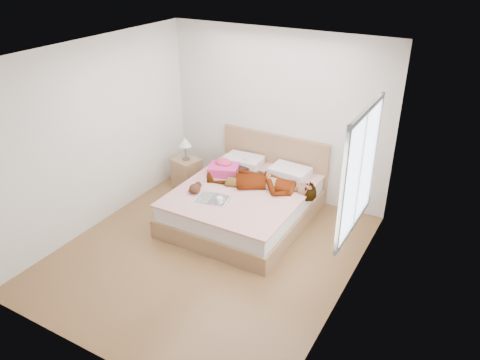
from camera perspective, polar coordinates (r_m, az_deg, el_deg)
The scene contains 11 objects.
ground at distance 6.29m, azimuth -3.87°, elevation -8.79°, with size 4.00×4.00×0.00m, color #4E2C18.
woman at distance 6.75m, azimuth 2.72°, elevation 0.13°, with size 0.60×1.61×0.22m, color white.
hair at distance 7.37m, azimuth 0.36°, elevation 2.03°, with size 0.47×0.57×0.09m, color black.
phone at distance 7.24m, azimuth 0.65°, elevation 2.88°, with size 0.05×0.10×0.01m, color silver.
room_shell at distance 5.13m, azimuth 14.38°, elevation 1.04°, with size 4.00×4.00×4.00m.
bed at distance 6.88m, azimuth 0.76°, elevation -2.53°, with size 1.80×2.08×1.00m.
towel at distance 7.11m, azimuth -2.04°, elevation 1.47°, with size 0.53×0.48×0.23m.
magazine at distance 6.44m, azimuth -3.42°, elevation -2.32°, with size 0.51×0.38×0.03m.
coffee_mug at distance 6.31m, azimuth -2.46°, elevation -2.51°, with size 0.13×0.11×0.10m.
plush_toy at distance 6.61m, azimuth -5.47°, elevation -0.96°, with size 0.16×0.24×0.13m.
nightstand at distance 7.79m, azimuth -6.52°, elevation 1.15°, with size 0.48×0.44×0.88m.
Camera 1 is at (2.87, -4.21, 3.69)m, focal length 35.00 mm.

